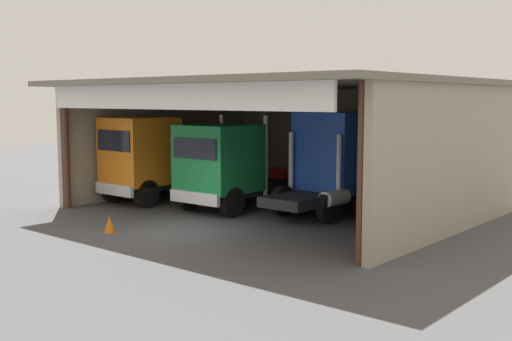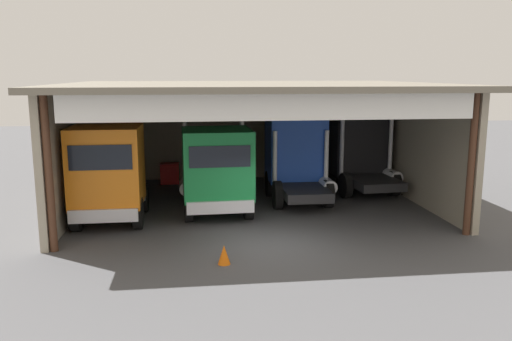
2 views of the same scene
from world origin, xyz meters
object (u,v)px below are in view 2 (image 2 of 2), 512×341
(traffic_cone, at_px, (224,255))
(truck_black_center_left_bay, at_px, (358,153))
(oil_drum, at_px, (174,174))
(truck_blue_left_bay, at_px, (297,154))
(truck_orange_center_right_bay, at_px, (108,173))
(tool_cart, at_px, (170,173))
(truck_green_center_bay, at_px, (216,169))

(traffic_cone, bearing_deg, truck_black_center_left_bay, 52.61)
(oil_drum, bearing_deg, truck_blue_left_bay, -36.99)
(truck_orange_center_right_bay, height_order, tool_cart, truck_orange_center_right_bay)
(truck_black_center_left_bay, xyz_separation_m, traffic_cone, (-6.76, -8.85, -1.45))
(truck_blue_left_bay, relative_size, tool_cart, 4.58)
(truck_blue_left_bay, height_order, traffic_cone, truck_blue_left_bay)
(truck_green_center_bay, bearing_deg, truck_black_center_left_bay, -153.87)
(truck_green_center_bay, bearing_deg, tool_cart, -73.56)
(truck_orange_center_right_bay, distance_m, traffic_cone, 6.13)
(truck_blue_left_bay, bearing_deg, truck_green_center_bay, -149.54)
(truck_green_center_bay, distance_m, tool_cart, 6.45)
(truck_green_center_bay, distance_m, oil_drum, 6.40)
(truck_black_center_left_bay, relative_size, traffic_cone, 8.58)
(truck_blue_left_bay, relative_size, truck_black_center_left_bay, 0.95)
(truck_blue_left_bay, bearing_deg, tool_cart, 144.60)
(truck_blue_left_bay, bearing_deg, traffic_cone, -115.30)
(truck_orange_center_right_bay, distance_m, oil_drum, 7.19)
(oil_drum, bearing_deg, tool_cart, 177.81)
(truck_orange_center_right_bay, distance_m, truck_green_center_bay, 3.91)
(truck_black_center_left_bay, bearing_deg, tool_cart, 160.38)
(truck_blue_left_bay, distance_m, truck_black_center_left_bay, 3.55)
(oil_drum, distance_m, traffic_cone, 11.44)
(truck_orange_center_right_bay, height_order, oil_drum, truck_orange_center_right_bay)
(truck_black_center_left_bay, bearing_deg, truck_blue_left_bay, -158.05)
(truck_orange_center_right_bay, xyz_separation_m, truck_blue_left_bay, (7.35, 2.75, 0.10))
(truck_black_center_left_bay, height_order, tool_cart, truck_black_center_left_bay)
(truck_green_center_bay, height_order, tool_cart, truck_green_center_bay)
(truck_black_center_left_bay, xyz_separation_m, tool_cart, (-8.68, 2.46, -1.23))
(truck_orange_center_right_bay, relative_size, traffic_cone, 8.72)
(traffic_cone, bearing_deg, truck_orange_center_right_bay, 129.75)
(oil_drum, bearing_deg, truck_orange_center_right_bay, -106.90)
(truck_blue_left_bay, height_order, tool_cart, truck_blue_left_bay)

